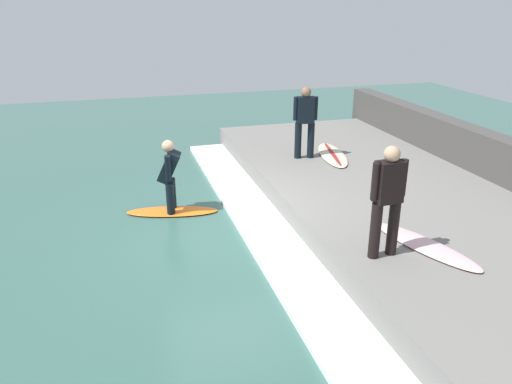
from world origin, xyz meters
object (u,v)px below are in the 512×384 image
Objects in this scene: surfboard_riding at (172,211)px; surfer_waiting_far at (388,196)px; surfer_riding at (170,172)px; surfer_waiting_near at (305,119)px; surfboard_waiting_far at (426,246)px; surfboard_waiting_near at (332,155)px.

surfboard_riding is 1.13× the size of surfer_waiting_far.
surfer_riding is 0.87× the size of surfer_waiting_far.
surfboard_waiting_far is (0.11, -4.80, -0.91)m from surfer_waiting_near.
surfer_waiting_far reaches higher than surfboard_waiting_near.
surfboard_waiting_far is (0.77, 0.03, -0.91)m from surfer_waiting_far.
surfboard_riding is 0.96× the size of surfboard_waiting_far.
surfboard_riding is 1.14× the size of surfer_waiting_near.
surfer_riding is 4.20m from surfboard_waiting_near.
surfboard_riding is 4.22m from surfboard_waiting_near.
surfer_waiting_near is 1.15m from surfboard_waiting_near.
surfboard_riding is at bearing 0.00° from surfer_riding.
surfboard_riding is at bearing -159.75° from surfer_waiting_near.
surfer_waiting_far is 1.19m from surfboard_waiting_far.
surfer_waiting_far is 0.85× the size of surfboard_waiting_far.
surfer_waiting_near is 4.87m from surfer_waiting_far.
surfer_waiting_near is 0.80× the size of surfboard_waiting_near.
surfboard_waiting_far is (3.42, -3.57, 0.51)m from surfboard_riding.
surfboard_waiting_near is at bearing 82.79° from surfboard_waiting_far.
surfboard_waiting_near is 5.03m from surfer_waiting_far.
surfboard_riding is 0.91× the size of surfboard_waiting_near.
surfboard_riding is at bearing -163.94° from surfboard_waiting_near.
surfboard_waiting_near reaches higher than surfboard_waiting_far.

